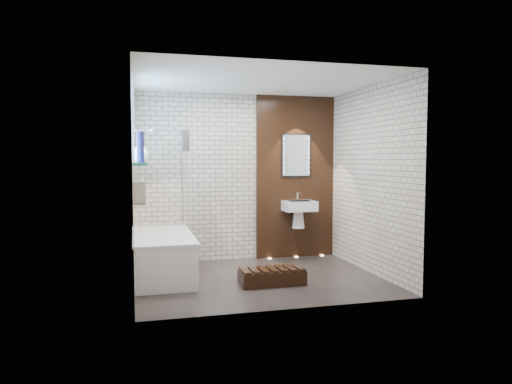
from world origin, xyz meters
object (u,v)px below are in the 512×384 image
object	(u,v)px
bathtub	(163,255)
led_mirror	(296,155)
washbasin	(299,210)
walnut_step	(272,277)
bath_screen	(185,181)

from	to	relation	value
bathtub	led_mirror	distance (m)	2.68
led_mirror	washbasin	bearing A→B (deg)	-90.00
bathtub	washbasin	size ratio (longest dim) A/B	3.00
washbasin	led_mirror	world-z (taller)	led_mirror
walnut_step	bathtub	bearing A→B (deg)	150.34
bath_screen	walnut_step	distance (m)	1.94
washbasin	walnut_step	size ratio (longest dim) A/B	0.71
bathtub	led_mirror	bearing A→B (deg)	19.78
bath_screen	led_mirror	size ratio (longest dim) A/B	2.00
washbasin	walnut_step	world-z (taller)	washbasin
led_mirror	walnut_step	xyz separation A→B (m)	(-0.86, -1.53, -1.56)
bath_screen	washbasin	size ratio (longest dim) A/B	2.41
washbasin	led_mirror	size ratio (longest dim) A/B	0.83
bath_screen	washbasin	distance (m)	1.89
washbasin	led_mirror	bearing A→B (deg)	90.00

